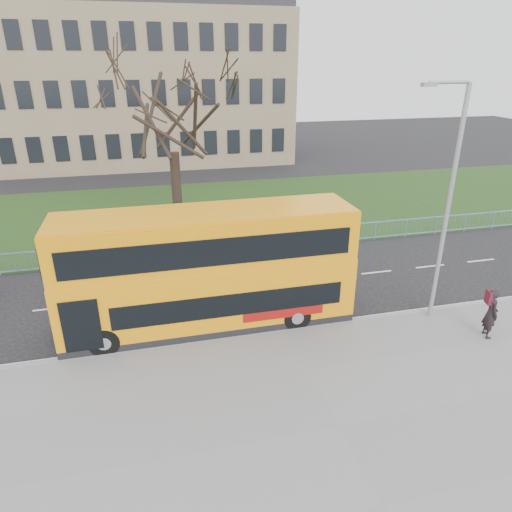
{
  "coord_description": "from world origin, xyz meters",
  "views": [
    {
      "loc": [
        -4.66,
        -15.88,
        9.68
      ],
      "look_at": [
        -0.51,
        1.0,
        2.18
      ],
      "focal_mm": 32.0,
      "sensor_mm": 36.0,
      "label": 1
    }
  ],
  "objects": [
    {
      "name": "yellow_bus",
      "position": [
        -2.7,
        -0.3,
        2.47
      ],
      "size": [
        11.01,
        2.66,
        4.61
      ],
      "rotation": [
        0.0,
        0.0,
        0.0
      ],
      "color": "orange",
      "rests_on": "ground"
    },
    {
      "name": "grass_verge",
      "position": [
        0.0,
        14.3,
        0.04
      ],
      "size": [
        80.0,
        15.4,
        0.08
      ],
      "primitive_type": "cube",
      "color": "#1D3A15",
      "rests_on": "ground"
    },
    {
      "name": "bare_tree",
      "position": [
        -3.0,
        10.0,
        5.88
      ],
      "size": [
        8.12,
        8.12,
        11.59
      ],
      "primitive_type": null,
      "color": "black",
      "rests_on": "grass_verge"
    },
    {
      "name": "pedestrian",
      "position": [
        7.23,
        -3.79,
        1.09
      ],
      "size": [
        0.63,
        0.8,
        1.93
      ],
      "primitive_type": "imported",
      "rotation": [
        0.0,
        0.0,
        1.32
      ],
      "color": "black",
      "rests_on": "pavement"
    },
    {
      "name": "street_lamp",
      "position": [
        5.89,
        -2.01,
        5.02
      ],
      "size": [
        1.9,
        0.27,
        8.94
      ],
      "rotation": [
        0.0,
        0.0,
        0.05
      ],
      "color": "#93959B",
      "rests_on": "pavement"
    },
    {
      "name": "kerb",
      "position": [
        0.0,
        -1.55,
        0.07
      ],
      "size": [
        80.0,
        0.2,
        0.14
      ],
      "primitive_type": "cube",
      "color": "gray",
      "rests_on": "ground"
    },
    {
      "name": "civic_building",
      "position": [
        -5.0,
        35.0,
        7.0
      ],
      "size": [
        30.0,
        15.0,
        14.0
      ],
      "primitive_type": "cube",
      "color": "#7D654F",
      "rests_on": "ground"
    },
    {
      "name": "guard_railing",
      "position": [
        0.0,
        6.6,
        0.55
      ],
      "size": [
        40.0,
        0.12,
        1.1
      ],
      "primitive_type": null,
      "color": "#7B99DB",
      "rests_on": "ground"
    },
    {
      "name": "pavement",
      "position": [
        0.0,
        -6.75,
        0.06
      ],
      "size": [
        80.0,
        10.5,
        0.12
      ],
      "primitive_type": "cube",
      "color": "slate",
      "rests_on": "ground"
    },
    {
      "name": "ground",
      "position": [
        0.0,
        0.0,
        0.0
      ],
      "size": [
        120.0,
        120.0,
        0.0
      ],
      "primitive_type": "plane",
      "color": "black",
      "rests_on": "ground"
    }
  ]
}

